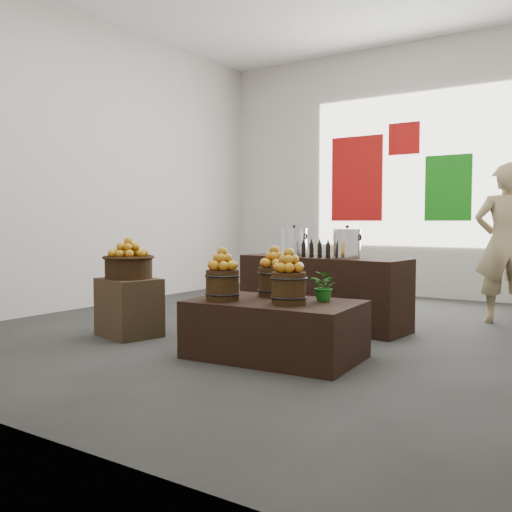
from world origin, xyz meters
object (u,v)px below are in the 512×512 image
Objects in this scene: wicker_basket at (129,268)px; stock_pot_center at (347,244)px; counter at (323,292)px; display_table at (275,329)px; crate at (129,307)px; stock_pot_left at (294,243)px; shopper at (505,243)px.

wicker_basket is 2.35m from stock_pot_center.
wicker_basket reaches higher than counter.
display_table is (1.75, 0.04, -0.46)m from wicker_basket.
stock_pot_center is (-0.02, 1.53, 0.69)m from display_table.
crate is 2.42m from stock_pot_center.
wicker_basket is 1.61× the size of stock_pot_center.
display_table is 1.60m from counter.
stock_pot_left is at bearing -180.00° from counter.
wicker_basket is at bearing 0.00° from crate.
counter is 0.63m from stock_pot_center.
stock_pot_left is (1.03, 1.64, 0.23)m from wicker_basket.
crate is 0.42× the size of display_table.
wicker_basket is at bearing -126.49° from counter.
shopper reaches higher than stock_pot_center.
counter is 6.47× the size of stock_pot_center.
shopper is at bearing 44.21° from wicker_basket.
display_table is 1.68m from stock_pot_center.
wicker_basket is 4.30m from shopper.
stock_pot_center is at bearing -0.00° from counter.
counter is 6.47× the size of stock_pot_left.
wicker_basket is (0.00, 0.00, 0.41)m from crate.
stock_pot_left is at bearing 174.84° from stock_pot_center.
shopper is (2.05, 1.36, -0.01)m from stock_pot_left.
stock_pot_left reaches higher than counter.
stock_pot_left is (1.03, 1.64, 0.64)m from crate.
shopper is (1.35, 1.42, -0.01)m from stock_pot_center.
stock_pot_center is 1.96m from shopper.
wicker_basket is at bearing 19.57° from shopper.
counter reaches higher than crate.
shopper reaches higher than counter.
stock_pot_left is at bearing 110.02° from display_table.
display_table is 4.83× the size of stock_pot_center.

